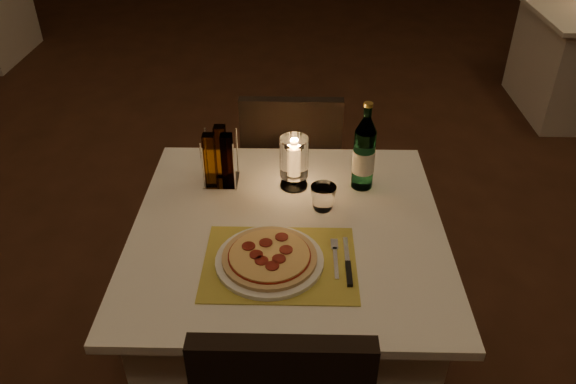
{
  "coord_description": "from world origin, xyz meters",
  "views": [
    {
      "loc": [
        -0.06,
        -2.14,
        1.85
      ],
      "look_at": [
        -0.09,
        -0.7,
        0.86
      ],
      "focal_mm": 35.0,
      "sensor_mm": 36.0,
      "label": 1
    }
  ],
  "objects_px": {
    "plate": "(270,261)",
    "tumbler": "(323,197)",
    "water_bottle": "(364,154)",
    "chair_far": "(291,162)",
    "pizza": "(269,256)",
    "hurricane_candle": "(294,159)",
    "main_table": "(288,307)"
  },
  "relations": [
    {
      "from": "chair_far",
      "to": "hurricane_candle",
      "type": "relative_size",
      "value": 4.67
    },
    {
      "from": "plate",
      "to": "water_bottle",
      "type": "relative_size",
      "value": 0.99
    },
    {
      "from": "chair_far",
      "to": "pizza",
      "type": "distance_m",
      "value": 0.92
    },
    {
      "from": "plate",
      "to": "tumbler",
      "type": "bearing_deg",
      "value": 59.76
    },
    {
      "from": "main_table",
      "to": "chair_far",
      "type": "xyz_separation_m",
      "value": [
        -0.0,
        0.71,
        0.18
      ]
    },
    {
      "from": "chair_far",
      "to": "water_bottle",
      "type": "height_order",
      "value": "water_bottle"
    },
    {
      "from": "tumbler",
      "to": "pizza",
      "type": "bearing_deg",
      "value": -120.27
    },
    {
      "from": "water_bottle",
      "to": "chair_far",
      "type": "bearing_deg",
      "value": 118.49
    },
    {
      "from": "chair_far",
      "to": "tumbler",
      "type": "relative_size",
      "value": 10.51
    },
    {
      "from": "chair_far",
      "to": "hurricane_candle",
      "type": "xyz_separation_m",
      "value": [
        0.02,
        -0.48,
        0.3
      ]
    },
    {
      "from": "plate",
      "to": "chair_far",
      "type": "bearing_deg",
      "value": 86.8
    },
    {
      "from": "pizza",
      "to": "hurricane_candle",
      "type": "relative_size",
      "value": 1.45
    },
    {
      "from": "tumbler",
      "to": "water_bottle",
      "type": "bearing_deg",
      "value": 44.23
    },
    {
      "from": "hurricane_candle",
      "to": "main_table",
      "type": "bearing_deg",
      "value": -93.98
    },
    {
      "from": "pizza",
      "to": "hurricane_candle",
      "type": "distance_m",
      "value": 0.43
    },
    {
      "from": "plate",
      "to": "tumbler",
      "type": "distance_m",
      "value": 0.33
    },
    {
      "from": "main_table",
      "to": "water_bottle",
      "type": "bearing_deg",
      "value": 43.21
    },
    {
      "from": "hurricane_candle",
      "to": "tumbler",
      "type": "bearing_deg",
      "value": -53.0
    },
    {
      "from": "main_table",
      "to": "chair_far",
      "type": "distance_m",
      "value": 0.74
    },
    {
      "from": "water_bottle",
      "to": "hurricane_candle",
      "type": "height_order",
      "value": "water_bottle"
    },
    {
      "from": "plate",
      "to": "water_bottle",
      "type": "bearing_deg",
      "value": 53.94
    },
    {
      "from": "pizza",
      "to": "water_bottle",
      "type": "relative_size",
      "value": 0.87
    },
    {
      "from": "main_table",
      "to": "pizza",
      "type": "relative_size",
      "value": 3.57
    },
    {
      "from": "plate",
      "to": "tumbler",
      "type": "height_order",
      "value": "tumbler"
    },
    {
      "from": "hurricane_candle",
      "to": "chair_far",
      "type": "bearing_deg",
      "value": 91.95
    },
    {
      "from": "main_table",
      "to": "plate",
      "type": "relative_size",
      "value": 3.12
    },
    {
      "from": "pizza",
      "to": "tumbler",
      "type": "bearing_deg",
      "value": 59.73
    },
    {
      "from": "main_table",
      "to": "plate",
      "type": "bearing_deg",
      "value": -105.52
    },
    {
      "from": "tumbler",
      "to": "main_table",
      "type": "bearing_deg",
      "value": -138.09
    },
    {
      "from": "chair_far",
      "to": "pizza",
      "type": "xyz_separation_m",
      "value": [
        -0.05,
        -0.89,
        0.22
      ]
    },
    {
      "from": "chair_far",
      "to": "tumbler",
      "type": "bearing_deg",
      "value": -79.32
    },
    {
      "from": "main_table",
      "to": "plate",
      "type": "height_order",
      "value": "plate"
    }
  ]
}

